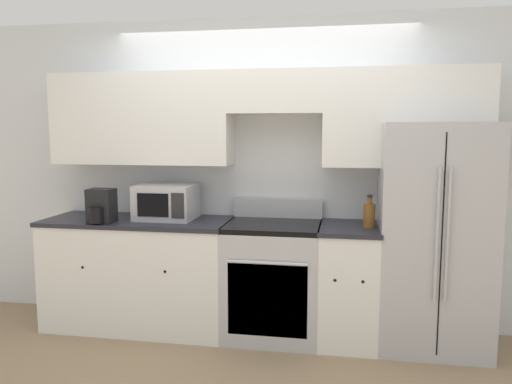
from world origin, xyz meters
TOP-DOWN VIEW (x-y plane):
  - ground_plane at (0.00, 0.00)m, footprint 12.00×12.00m
  - wall_back at (-0.01, 0.58)m, footprint 8.00×0.39m
  - lower_cabinets_left at (-1.00, 0.31)m, footprint 1.56×0.64m
  - lower_cabinets_right at (0.74, 0.31)m, footprint 0.47×0.64m
  - oven_range at (0.14, 0.31)m, footprint 0.76×0.65m
  - refrigerator at (1.36, 0.34)m, footprint 0.81×0.72m
  - microwave at (-0.77, 0.37)m, footprint 0.47×0.41m
  - bottle at (0.88, 0.28)m, footprint 0.09×0.09m
  - electric_kettle at (-1.23, 0.10)m, footprint 0.20×0.23m

SIDE VIEW (x-z plane):
  - ground_plane at x=0.00m, z-range 0.00..0.00m
  - lower_cabinets_left at x=-1.00m, z-range 0.00..0.93m
  - lower_cabinets_right at x=0.74m, z-range 0.00..0.93m
  - oven_range at x=0.14m, z-range -0.07..1.01m
  - refrigerator at x=1.36m, z-range 0.00..1.72m
  - bottle at x=0.88m, z-range 0.90..1.15m
  - electric_kettle at x=-1.23m, z-range 0.92..1.19m
  - microwave at x=-0.77m, z-range 0.92..1.21m
  - wall_back at x=-0.01m, z-range 0.18..2.78m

